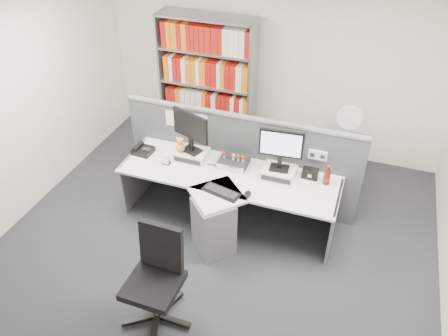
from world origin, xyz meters
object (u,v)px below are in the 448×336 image
at_px(monitor_left, 191,129).
at_px(shelving_unit, 208,85).
at_px(desk_phone, 143,150).
at_px(office_chair, 157,275).
at_px(desk_fan, 349,120).
at_px(mouse, 247,194).
at_px(cola_bottle, 327,177).
at_px(desktop_pc, 234,162).
at_px(desk, 222,202).
at_px(monitor_right, 281,147).
at_px(keyboard, 221,192).
at_px(desk_calendar, 166,160).
at_px(speaker, 310,173).
at_px(filing_cabinet, 341,164).

xyz_separation_m(monitor_left, shelving_unit, (-0.36, 1.46, -0.16)).
height_order(desk_phone, office_chair, office_chair).
bearing_deg(desk_fan, mouse, -120.44).
bearing_deg(cola_bottle, desktop_pc, -179.74).
bearing_deg(office_chair, desk, 81.94).
relative_size(mouse, office_chair, 0.12).
xyz_separation_m(monitor_right, keyboard, (-0.52, -0.52, -0.39)).
bearing_deg(monitor_right, office_chair, -113.71).
height_order(keyboard, desk_calendar, desk_calendar).
bearing_deg(desk_phone, monitor_left, 9.66).
height_order(desk_phone, desk_fan, desk_fan).
bearing_deg(cola_bottle, keyboard, -152.54).
distance_m(monitor_left, monitor_right, 1.10).
distance_m(desk_calendar, cola_bottle, 1.91).
distance_m(desk_calendar, speaker, 1.73).
height_order(mouse, office_chair, office_chair).
bearing_deg(desk_phone, monitor_right, 3.53).
bearing_deg(monitor_right, shelving_unit, 134.92).
relative_size(desktop_pc, desk_phone, 1.35).
distance_m(desk, desk_calendar, 0.86).
bearing_deg(monitor_left, filing_cabinet, 30.30).
height_order(monitor_right, mouse, monitor_right).
height_order(desk, desk_calendar, desk_calendar).
height_order(desk_calendar, shelving_unit, shelving_unit).
xyz_separation_m(speaker, desk_fan, (0.29, 0.93, 0.26)).
bearing_deg(desk_phone, speaker, 5.31).
xyz_separation_m(keyboard, office_chair, (-0.22, -1.18, -0.17)).
height_order(desk_phone, desk_calendar, desk_calendar).
xyz_separation_m(desk_phone, desk_fan, (2.36, 1.12, 0.29)).
bearing_deg(desktop_pc, monitor_right, -2.90).
distance_m(desk_phone, desk_fan, 2.63).
height_order(monitor_left, desk_phone, monitor_left).
relative_size(desk_phone, office_chair, 0.24).
bearing_deg(monitor_right, monitor_left, 179.99).
distance_m(monitor_left, desktop_pc, 0.65).
height_order(monitor_right, office_chair, monitor_right).
bearing_deg(office_chair, desk_phone, 121.46).
xyz_separation_m(desk_phone, shelving_unit, (0.26, 1.57, 0.22)).
bearing_deg(desktop_pc, desk, -89.59).
bearing_deg(cola_bottle, desk_fan, 84.65).
height_order(mouse, shelving_unit, shelving_unit).
xyz_separation_m(desk_phone, cola_bottle, (2.27, 0.14, 0.06)).
xyz_separation_m(keyboard, speaker, (0.87, 0.61, 0.05)).
bearing_deg(office_chair, desk_calendar, 112.03).
distance_m(monitor_left, shelving_unit, 1.52).
bearing_deg(keyboard, mouse, 10.05).
bearing_deg(desk_fan, shelving_unit, 167.92).
height_order(speaker, cola_bottle, cola_bottle).
xyz_separation_m(desk, speaker, (0.91, 0.47, 0.33)).
height_order(desk, shelving_unit, shelving_unit).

